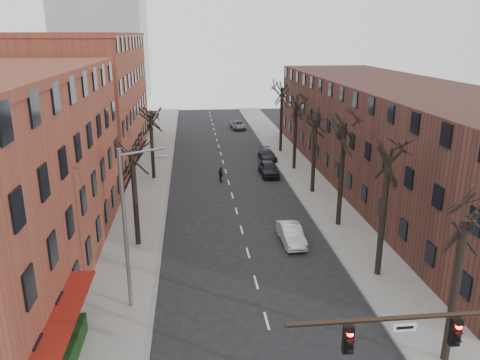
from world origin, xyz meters
name	(u,v)px	position (x,y,z in m)	size (l,w,h in m)	color
sidewalk_left	(151,176)	(-8.00, 35.00, 0.07)	(4.00, 90.00, 0.15)	gray
sidewalk_right	(299,171)	(8.00, 35.00, 0.07)	(4.00, 90.00, 0.15)	gray
building_left_far	(84,99)	(-16.00, 44.00, 7.00)	(12.00, 28.00, 14.00)	brown
building_right	(394,135)	(16.00, 30.00, 5.00)	(12.00, 50.00, 10.00)	#4D2A24
awning_left	(73,359)	(-9.40, 6.00, 0.00)	(1.20, 7.00, 0.15)	maroon
tree_right_b	(377,276)	(7.60, 12.00, 0.00)	(5.20, 5.20, 10.80)	black
tree_right_c	(338,226)	(7.60, 20.00, 0.00)	(5.20, 5.20, 11.60)	black
tree_right_d	(312,193)	(7.60, 28.00, 0.00)	(5.20, 5.20, 10.00)	black
tree_right_e	(294,169)	(7.60, 36.00, 0.00)	(5.20, 5.20, 10.80)	black
tree_right_f	(280,152)	(7.60, 44.00, 0.00)	(5.20, 5.20, 11.60)	black
tree_left_a	(139,245)	(-7.60, 18.00, 0.00)	(5.20, 5.20, 9.50)	black
tree_left_b	(154,179)	(-7.60, 34.00, 0.00)	(5.20, 5.20, 9.50)	black
signal_mast_arm	(479,355)	(5.45, -1.00, 4.40)	(8.14, 0.30, 7.20)	black
streetlight	(128,223)	(-7.03, 10.00, 5.01)	(2.45, 0.22, 9.03)	slate
silver_sedan	(291,234)	(3.28, 17.29, 0.66)	(1.41, 4.04, 1.33)	silver
parked_car_near	(269,168)	(4.42, 34.06, 0.76)	(1.78, 4.43, 1.51)	black
parked_car_mid	(267,155)	(5.30, 40.25, 0.62)	(1.74, 4.28, 1.24)	black
parked_car_far	(238,125)	(3.80, 59.63, 0.62)	(2.06, 4.47, 1.24)	slate
pedestrian_crossing	(221,174)	(-0.76, 32.31, 0.79)	(0.92, 0.38, 1.58)	black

